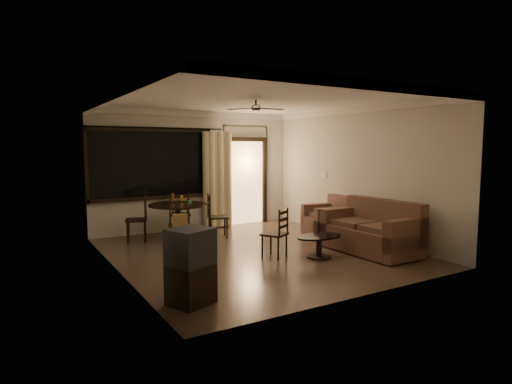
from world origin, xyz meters
TOP-DOWN VIEW (x-y plane):
  - ground at (0.00, 0.00)m, footprint 5.50×5.50m
  - room_shell at (0.59, 1.77)m, footprint 5.50×6.70m
  - dining_table at (-0.84, 1.80)m, footprint 1.22×1.22m
  - dining_chair_west at (-1.64, 2.06)m, footprint 0.53×0.53m
  - dining_chair_east at (-0.05, 1.53)m, footprint 0.53×0.53m
  - dining_chair_south at (-1.12, 0.98)m, footprint 0.53×0.57m
  - dining_chair_north at (-0.60, 2.29)m, footprint 0.53×0.53m
  - tv_cabinet at (-2.05, -1.85)m, footprint 0.63×0.60m
  - sofa at (1.88, -1.11)m, footprint 0.98×1.79m
  - armchair at (2.10, 0.39)m, footprint 1.04×1.04m
  - coffee_table at (0.76, -0.91)m, footprint 0.89×0.54m
  - side_chair at (0.09, -0.51)m, footprint 0.53×0.53m

SIDE VIEW (x-z plane):
  - ground at x=0.00m, z-range 0.00..0.00m
  - coffee_table at x=0.76m, z-range 0.07..0.46m
  - side_chair at x=0.09m, z-range -0.18..0.71m
  - dining_chair_west at x=-1.64m, z-range -0.19..0.76m
  - dining_chair_east at x=-0.05m, z-range -0.19..0.76m
  - dining_chair_north at x=-0.60m, z-range -0.19..0.76m
  - dining_chair_south at x=-1.12m, z-range -0.17..0.78m
  - armchair at x=2.10m, z-range -0.08..0.80m
  - sofa at x=1.88m, z-range -0.10..0.85m
  - tv_cabinet at x=-2.05m, z-range 0.00..0.95m
  - dining_table at x=-0.84m, z-range 0.11..1.09m
  - room_shell at x=0.59m, z-range -0.92..4.58m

